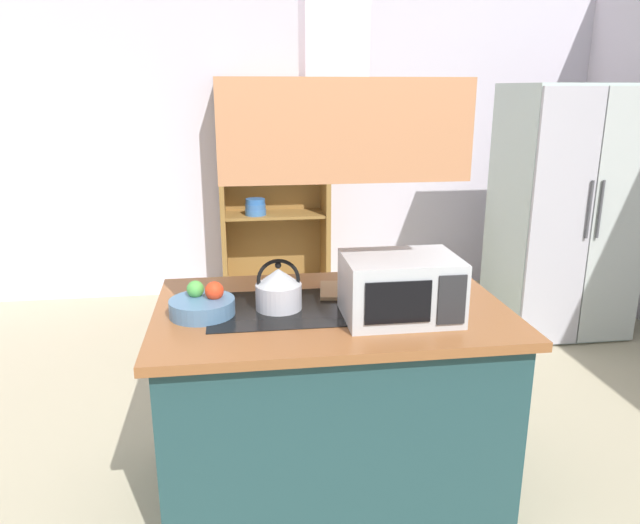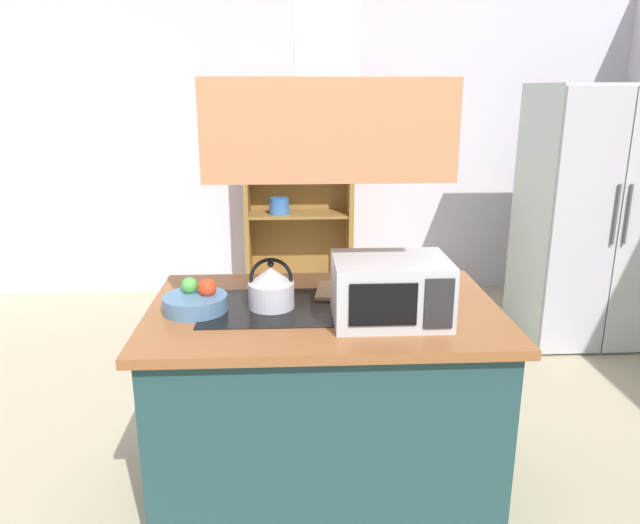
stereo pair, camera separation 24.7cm
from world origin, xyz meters
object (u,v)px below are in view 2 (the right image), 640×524
at_px(cutting_board, 354,292).
at_px(microwave, 390,290).
at_px(fruit_bowl, 196,301).
at_px(kettle, 271,287).
at_px(refrigerator, 591,216).
at_px(dish_cabinet, 298,203).

xyz_separation_m(cutting_board, microwave, (0.11, -0.33, 0.12)).
bearing_deg(cutting_board, fruit_bowl, -164.69).
relative_size(kettle, fruit_bowl, 0.81).
height_order(refrigerator, cutting_board, refrigerator).
xyz_separation_m(dish_cabinet, kettle, (-0.16, -2.75, 0.15)).
bearing_deg(refrigerator, kettle, -143.02).
bearing_deg(kettle, microwave, -19.18).
bearing_deg(microwave, cutting_board, 108.28).
bearing_deg(kettle, cutting_board, 23.80).
bearing_deg(fruit_bowl, kettle, 4.41).
distance_m(refrigerator, fruit_bowl, 3.10).
bearing_deg(dish_cabinet, fruit_bowl, -99.76).
xyz_separation_m(cutting_board, fruit_bowl, (-0.69, -0.19, 0.04)).
bearing_deg(dish_cabinet, kettle, -93.30).
height_order(kettle, fruit_bowl, kettle).
bearing_deg(cutting_board, kettle, -156.20).
height_order(kettle, microwave, microwave).
bearing_deg(refrigerator, microwave, -133.51).
relative_size(kettle, microwave, 0.48).
distance_m(kettle, cutting_board, 0.42).
distance_m(refrigerator, cutting_board, 2.43).
xyz_separation_m(refrigerator, dish_cabinet, (-2.10, 1.05, -0.08)).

